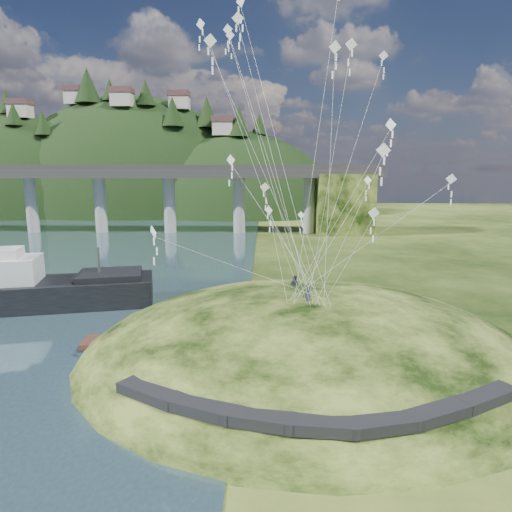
{
  "coord_description": "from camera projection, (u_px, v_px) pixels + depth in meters",
  "views": [
    {
      "loc": [
        4.74,
        -31.23,
        14.15
      ],
      "look_at": [
        4.0,
        6.0,
        7.0
      ],
      "focal_mm": 32.0,
      "sensor_mm": 36.0,
      "label": 1
    }
  ],
  "objects": [
    {
      "name": "ground",
      "position": [
        200.0,
        365.0,
        33.43
      ],
      "size": [
        320.0,
        320.0,
        0.0
      ],
      "primitive_type": "plane",
      "color": "black",
      "rests_on": "ground"
    },
    {
      "name": "wooden_dock",
      "position": [
        181.0,
        340.0,
        36.96
      ],
      "size": [
        15.64,
        3.8,
        1.11
      ],
      "color": "#3A1E17",
      "rests_on": "ground"
    },
    {
      "name": "footpath",
      "position": [
        317.0,
        408.0,
        23.32
      ],
      "size": [
        22.29,
        5.84,
        0.83
      ],
      "color": "black",
      "rests_on": "ground"
    },
    {
      "name": "far_ridge",
      "position": [
        124.0,
        233.0,
        155.63
      ],
      "size": [
        153.0,
        70.0,
        94.5
      ],
      "color": "black",
      "rests_on": "ground"
    },
    {
      "name": "grass_hill",
      "position": [
        306.0,
        373.0,
        35.52
      ],
      "size": [
        36.0,
        32.0,
        13.0
      ],
      "color": "black",
      "rests_on": "ground"
    },
    {
      "name": "kite_flyers",
      "position": [
        300.0,
        280.0,
        34.66
      ],
      "size": [
        1.52,
        5.15,
        1.95
      ],
      "color": "#262933",
      "rests_on": "ground"
    },
    {
      "name": "kite_swarm",
      "position": [
        287.0,
        113.0,
        32.0
      ],
      "size": [
        18.8,
        16.6,
        18.4
      ],
      "color": "white",
      "rests_on": "ground"
    },
    {
      "name": "work_barge",
      "position": [
        31.0,
        288.0,
        46.87
      ],
      "size": [
        24.31,
        11.56,
        8.21
      ],
      "color": "black",
      "rests_on": "ground"
    },
    {
      "name": "bridge",
      "position": [
        124.0,
        189.0,
        100.91
      ],
      "size": [
        160.0,
        11.0,
        15.0
      ],
      "color": "#2D2B2B",
      "rests_on": "ground"
    }
  ]
}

